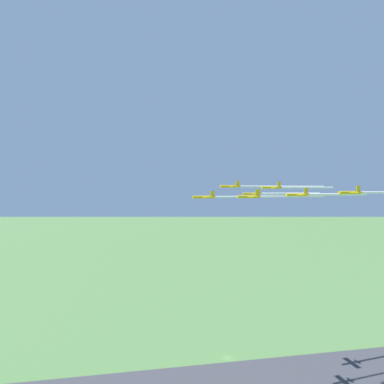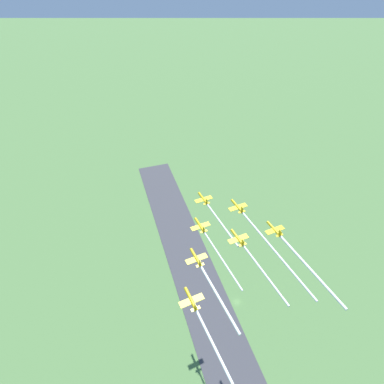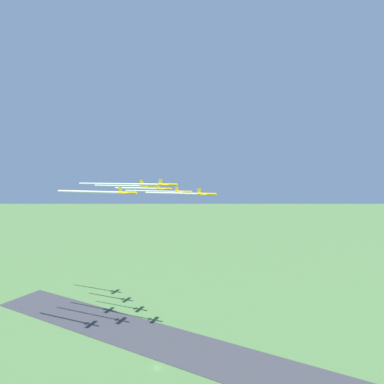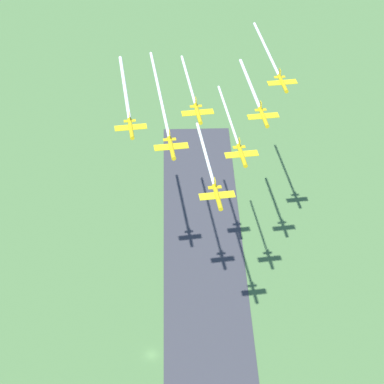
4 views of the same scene
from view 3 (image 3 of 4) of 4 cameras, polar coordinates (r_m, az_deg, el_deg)
name	(u,v)px [view 3 (image 3 of 4)]	position (r m, az deg, el deg)	size (l,w,h in m)	color
ground_plane	(157,368)	(177.12, -6.62, -30.27)	(3000.00, 3000.00, 0.00)	#4C723D
runway_strip	(206,355)	(185.23, 2.72, -28.57)	(205.36, 293.71, 0.20)	#38383D
jet_0	(206,194)	(157.68, 2.67, -0.37)	(10.09, 10.33, 3.55)	gold
jet_1	(183,192)	(173.55, -1.76, 0.06)	(10.09, 10.33, 3.55)	gold
jet_2	(167,184)	(154.49, -4.76, 1.44)	(10.09, 10.33, 3.55)	gold
jet_3	(164,189)	(190.25, -5.43, 0.64)	(10.09, 10.33, 3.55)	gold
jet_4	(147,185)	(171.87, -8.53, 1.41)	(10.09, 10.33, 3.55)	gold
jet_5	(127,193)	(154.41, -12.32, -0.12)	(10.09, 10.33, 3.55)	gold
jet_6	(147,186)	(207.62, -8.50, 1.11)	(10.09, 10.33, 3.55)	gold
smoke_trail_0	(170,193)	(165.38, -4.13, -0.22)	(14.66, 28.76, 0.90)	white
smoke_trail_1	(150,191)	(183.20, -8.09, 0.19)	(15.68, 31.02, 0.77)	white
smoke_trail_2	(117,184)	(170.16, -14.10, 1.51)	(23.50, 46.84, 0.91)	white
smoke_trail_3	(136,188)	(200.30, -10.70, 0.72)	(14.75, 28.71, 1.06)	white
smoke_trail_4	(117,184)	(182.84, -14.10, 1.44)	(14.42, 28.33, 0.86)	white
smoke_trail_5	(87,192)	(169.34, -19.34, 0.05)	(18.52, 36.33, 1.14)	white
smoke_trail_6	(117,186)	(220.75, -14.03, 1.16)	(18.08, 35.68, 0.96)	white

